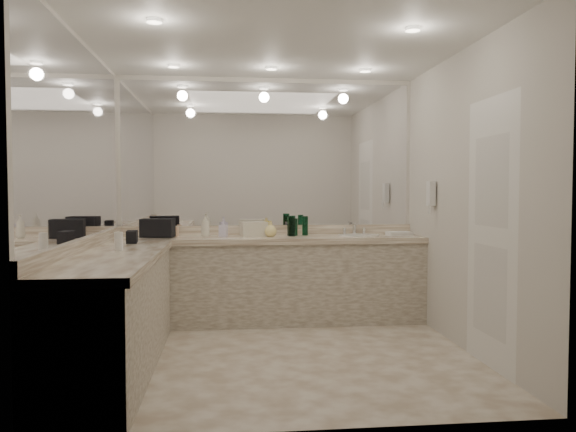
{
  "coord_description": "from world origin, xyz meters",
  "views": [
    {
      "loc": [
        -0.44,
        -4.63,
        1.38
      ],
      "look_at": [
        0.11,
        0.4,
        1.15
      ],
      "focal_mm": 35.0,
      "sensor_mm": 36.0,
      "label": 1
    }
  ],
  "objects": [
    {
      "name": "hand_towel",
      "position": [
        1.39,
        1.18,
        0.92
      ],
      "size": [
        0.26,
        0.19,
        0.04
      ],
      "primitive_type": "cube",
      "rotation": [
        0.0,
        0.0,
        0.1
      ],
      "color": "white",
      "rests_on": "vanity_back_top"
    },
    {
      "name": "black_toiletry_bag",
      "position": [
        -1.14,
        1.17,
        0.99
      ],
      "size": [
        0.35,
        0.24,
        0.19
      ],
      "primitive_type": "cube",
      "rotation": [
        0.0,
        0.0,
        -0.12
      ],
      "color": "black",
      "rests_on": "vanity_back_top"
    },
    {
      "name": "mirror_back",
      "position": [
        0.0,
        1.49,
        1.77
      ],
      "size": [
        3.12,
        0.01,
        1.55
      ],
      "primitive_type": "cube",
      "color": "white",
      "rests_on": "wall_back"
    },
    {
      "name": "floor",
      "position": [
        0.0,
        0.0,
        0.0
      ],
      "size": [
        3.2,
        3.2,
        0.0
      ],
      "primitive_type": "plane",
      "color": "beige",
      "rests_on": "ground"
    },
    {
      "name": "amenity_bottle_0",
      "position": [
        -1.24,
        1.23,
        0.93
      ],
      "size": [
        0.07,
        0.07,
        0.07
      ],
      "primitive_type": "cylinder",
      "color": "silver",
      "rests_on": "vanity_back_top"
    },
    {
      "name": "cream_cosmetic_case",
      "position": [
        -0.16,
        1.23,
        0.98
      ],
      "size": [
        0.3,
        0.22,
        0.16
      ],
      "primitive_type": "cube",
      "rotation": [
        0.0,
        0.0,
        0.23
      ],
      "color": "beige",
      "rests_on": "vanity_back_top"
    },
    {
      "name": "lotion_left",
      "position": [
        -1.3,
        -0.06,
        0.98
      ],
      "size": [
        0.07,
        0.07,
        0.16
      ],
      "primitive_type": "cylinder",
      "color": "white",
      "rests_on": "vanity_left_top"
    },
    {
      "name": "backsplash_back",
      "position": [
        0.0,
        1.48,
        0.95
      ],
      "size": [
        3.2,
        0.04,
        0.1
      ],
      "primitive_type": "cube",
      "color": "#EEE0C9",
      "rests_on": "vanity_back_top"
    },
    {
      "name": "door",
      "position": [
        1.59,
        -0.5,
        1.05
      ],
      "size": [
        0.02,
        0.82,
        2.1
      ],
      "primitive_type": "cube",
      "color": "white",
      "rests_on": "wall_right"
    },
    {
      "name": "green_bottle_2",
      "position": [
        0.23,
        1.27,
        1.0
      ],
      "size": [
        0.07,
        0.07,
        0.2
      ],
      "primitive_type": "cylinder",
      "color": "#0A4425",
      "rests_on": "vanity_back_top"
    },
    {
      "name": "wall_right",
      "position": [
        1.6,
        0.0,
        1.3
      ],
      "size": [
        0.02,
        3.0,
        2.6
      ],
      "primitive_type": "cube",
      "color": "beige",
      "rests_on": "floor"
    },
    {
      "name": "soap_bottle_c",
      "position": [
        0.01,
        1.18,
        0.98
      ],
      "size": [
        0.16,
        0.16,
        0.17
      ],
      "primitive_type": "imported",
      "rotation": [
        0.0,
        0.0,
        0.33
      ],
      "color": "#FFE88F",
      "rests_on": "vanity_back_top"
    },
    {
      "name": "amenity_bottle_2",
      "position": [
        0.0,
        1.3,
        0.97
      ],
      "size": [
        0.07,
        0.07,
        0.14
      ],
      "primitive_type": "cylinder",
      "color": "#F2D84C",
      "rests_on": "vanity_back_top"
    },
    {
      "name": "vanity_left_base",
      "position": [
        -1.3,
        -0.3,
        0.42
      ],
      "size": [
        0.6,
        2.4,
        0.84
      ],
      "primitive_type": "cube",
      "color": "beige",
      "rests_on": "floor"
    },
    {
      "name": "amenity_bottle_1",
      "position": [
        -0.97,
        1.3,
        0.95
      ],
      "size": [
        0.05,
        0.05,
        0.1
      ],
      "primitive_type": "cylinder",
      "color": "#E0B28C",
      "rests_on": "vanity_back_top"
    },
    {
      "name": "green_bottle_3",
      "position": [
        0.27,
        1.28,
        0.99
      ],
      "size": [
        0.07,
        0.07,
        0.18
      ],
      "primitive_type": "cylinder",
      "color": "#0A4425",
      "rests_on": "vanity_back_top"
    },
    {
      "name": "ceiling",
      "position": [
        0.0,
        0.0,
        2.6
      ],
      "size": [
        3.2,
        3.2,
        0.0
      ],
      "primitive_type": "plane",
      "color": "white",
      "rests_on": "floor"
    },
    {
      "name": "wall_phone",
      "position": [
        1.56,
        0.7,
        1.35
      ],
      "size": [
        0.06,
        0.1,
        0.24
      ],
      "primitive_type": "cube",
      "color": "white",
      "rests_on": "wall_right"
    },
    {
      "name": "amenity_bottle_3",
      "position": [
        -1.27,
        1.17,
        0.93
      ],
      "size": [
        0.05,
        0.05,
        0.06
      ],
      "primitive_type": "cylinder",
      "color": "#E0B28C",
      "rests_on": "vanity_back_top"
    },
    {
      "name": "wall_left",
      "position": [
        -1.6,
        0.0,
        1.3
      ],
      "size": [
        0.02,
        3.0,
        2.6
      ],
      "primitive_type": "cube",
      "color": "beige",
      "rests_on": "floor"
    },
    {
      "name": "faucet",
      "position": [
        0.95,
        1.41,
        0.97
      ],
      "size": [
        0.24,
        0.16,
        0.14
      ],
      "primitive_type": "cube",
      "color": "silver",
      "rests_on": "vanity_back_top"
    },
    {
      "name": "soap_bottle_b",
      "position": [
        -0.48,
        1.2,
        0.99
      ],
      "size": [
        0.1,
        0.1,
        0.18
      ],
      "primitive_type": "imported",
      "rotation": [
        0.0,
        0.0,
        -0.24
      ],
      "color": "silver",
      "rests_on": "vanity_back_top"
    },
    {
      "name": "backsplash_left",
      "position": [
        -1.58,
        0.0,
        0.95
      ],
      "size": [
        0.04,
        3.0,
        0.1
      ],
      "primitive_type": "cube",
      "color": "#EEE0C9",
      "rests_on": "vanity_left_top"
    },
    {
      "name": "sink",
      "position": [
        0.95,
        1.2,
        0.9
      ],
      "size": [
        0.44,
        0.44,
        0.03
      ],
      "primitive_type": "cylinder",
      "color": "white",
      "rests_on": "vanity_back_top"
    },
    {
      "name": "black_bag_spill",
      "position": [
        -1.3,
        0.57,
        0.96
      ],
      "size": [
        0.11,
        0.21,
        0.11
      ],
      "primitive_type": "cube",
      "rotation": [
        0.0,
        0.0,
        0.09
      ],
      "color": "black",
      "rests_on": "vanity_left_top"
    },
    {
      "name": "wall_back",
      "position": [
        0.0,
        1.5,
        1.3
      ],
      "size": [
        3.2,
        0.02,
        2.6
      ],
      "primitive_type": "cube",
      "color": "beige",
      "rests_on": "floor"
    },
    {
      "name": "mirror_left",
      "position": [
        -1.59,
        0.0,
        1.77
      ],
      "size": [
        0.01,
        2.92,
        1.55
      ],
      "primitive_type": "cube",
      "color": "white",
      "rests_on": "wall_left"
    },
    {
      "name": "green_bottle_1",
      "position": [
        0.39,
        1.31,
        1.0
      ],
      "size": [
        0.06,
        0.06,
        0.21
      ],
      "primitive_type": "cylinder",
      "color": "#0A4425",
      "rests_on": "vanity_back_top"
    },
    {
      "name": "vanity_back_base",
      "position": [
        0.0,
        1.2,
        0.42
      ],
      "size": [
        3.2,
        0.6,
        0.84
      ],
      "primitive_type": "cube",
      "color": "beige",
      "rests_on": "floor"
    },
    {
      "name": "green_bottle_0",
      "position": [
        0.24,
        1.21,
        1.01
      ],
      "size": [
        0.07,
        0.07,
        0.22
      ],
      "primitive_type": "cylinder",
      "color": "#0A4425",
      "rests_on": "vanity_back_top"
    },
    {
      "name": "soap_bottle_a",
      "position": [
        -0.67,
        1.25,
        1.02
      ],
      "size": [
        0.12,
        0.12,
        0.24
      ],
      "primitive_type": "imported",
      "rotation": [
        0.0,
        0.0,
        0.42
      ],
      "color": "silver",
      "rests_on": "vanity_back_top"
    },
    {
      "name": "vanity_back_top",
      "position": [
        0.0,
        1.19,
        0.87
      ],
      "size": [
        3.2,
        0.64,
        0.06
      ],
      "primitive_type": "cube",
      "color": "#EEE0C9",
      "rests_on": "vanity_back_base"
    },
    {
      "name": "amenity_bottle_4",
      "position": [
        0.24,
        1.3,
        0.96
      ],
      "size": [
        0.06,
        0.06,
        0.13
      ],
      "primitive_type": "cylinder",
      "color": "#3F3F4C",
      "rests_on": "vanity_back_top"
    },
    {
      "name": "vanity_left_top",
      "position": [
        -1.29,
        -0.3,
        0.87
      ],
      "size": [
        0.64,
        2.42,
        0.06
      ],
      "primitive_type": "cube",
      "color": "#EEE0C9",
      "rests_on": "vanity_left_base"
    }
  ]
}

